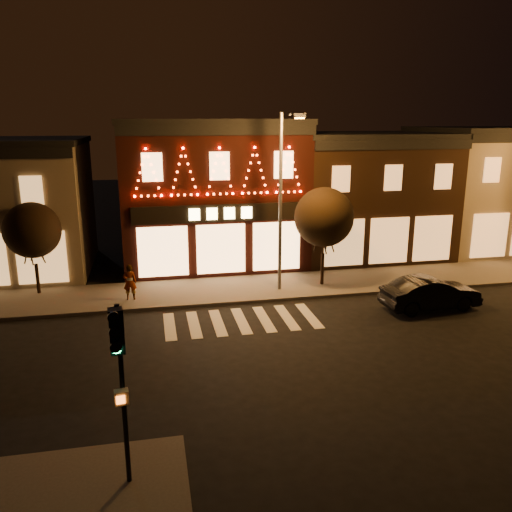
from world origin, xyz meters
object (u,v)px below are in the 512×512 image
object	(u,v)px
streetlamp_mid	(283,189)
pedestrian	(130,282)
dark_sedan	(430,293)
traffic_signal_near	(120,363)

from	to	relation	value
streetlamp_mid	pedestrian	xyz separation A→B (m)	(-7.22, 0.15, -4.12)
streetlamp_mid	dark_sedan	size ratio (longest dim) A/B	1.91
traffic_signal_near	pedestrian	xyz separation A→B (m)	(-0.27, 12.98, -2.22)
dark_sedan	traffic_signal_near	bearing A→B (deg)	122.32
traffic_signal_near	dark_sedan	bearing A→B (deg)	28.85
traffic_signal_near	pedestrian	size ratio (longest dim) A/B	2.58
streetlamp_mid	dark_sedan	bearing A→B (deg)	-17.08
pedestrian	traffic_signal_near	bearing A→B (deg)	95.18
streetlamp_mid	traffic_signal_near	bearing A→B (deg)	-105.54
traffic_signal_near	dark_sedan	xyz separation A→B (m)	(12.94, 9.38, -2.48)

